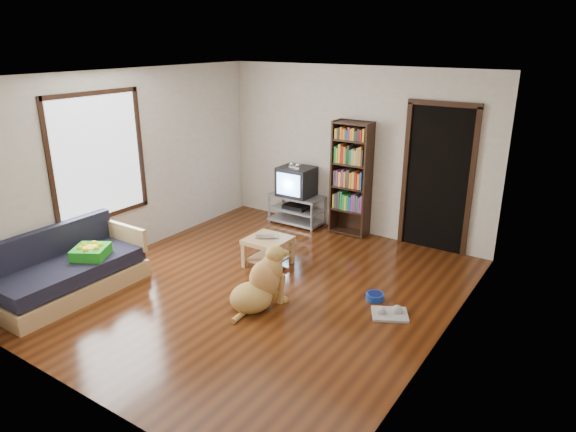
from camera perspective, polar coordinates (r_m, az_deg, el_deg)
The scene contains 18 objects.
ground at distance 6.53m, azimuth -3.15°, elevation -8.03°, with size 5.00×5.00×0.00m, color #50250D.
ceiling at distance 5.82m, azimuth -3.63°, elevation 15.36°, with size 5.00×5.00×0.00m, color white.
wall_back at distance 8.12m, azimuth 7.33°, elevation 7.11°, with size 4.50×4.50×0.00m, color beige.
wall_front at distance 4.44m, azimuth -23.17°, elevation -4.87°, with size 4.50×4.50×0.00m, color beige.
wall_left at distance 7.57m, azimuth -17.20°, elevation 5.51°, with size 5.00×5.00×0.00m, color beige.
wall_right at distance 5.09m, azimuth 17.38°, elevation -1.11°, with size 5.00×5.00×0.00m, color beige.
green_cushion at distance 6.79m, azimuth -21.06°, elevation -3.75°, with size 0.39×0.39×0.13m, color green.
laptop at distance 6.97m, azimuth -2.40°, elevation -2.47°, with size 0.31×0.20×0.02m, color #BBBCC0.
dog_bowl at distance 6.34m, azimuth 9.62°, elevation -8.81°, with size 0.22×0.22×0.08m, color navy.
grey_rag at distance 6.05m, azimuth 11.24°, elevation -10.66°, with size 0.40×0.32×0.03m, color #A5A5A5.
window at distance 7.22m, azimuth -20.31°, elevation 6.16°, with size 0.03×1.46×1.70m.
doorway at distance 7.66m, azimuth 16.28°, elevation 4.35°, with size 1.03×0.05×2.19m.
tv_stand at distance 8.61m, azimuth 0.93°, elevation 0.86°, with size 0.90×0.45×0.50m.
crt_tv at distance 8.49m, azimuth 1.03°, elevation 3.93°, with size 0.55×0.52×0.58m.
bookshelf at distance 8.03m, azimuth 7.06°, elevation 4.79°, with size 0.60×0.30×1.80m.
sofa at distance 6.85m, azimuth -23.16°, elevation -5.89°, with size 0.80×1.80×0.80m.
coffee_table at distance 7.04m, azimuth -2.24°, elevation -3.39°, with size 0.55×0.55×0.40m.
dog at distance 6.02m, azimuth -3.07°, elevation -7.64°, with size 0.63×0.90×0.74m.
Camera 1 is at (3.50, -4.63, 3.00)m, focal length 32.00 mm.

